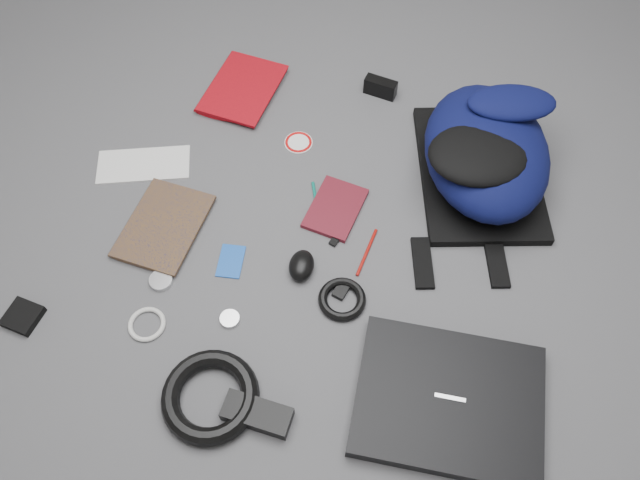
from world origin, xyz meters
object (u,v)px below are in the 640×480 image
(laptop, at_px, (448,401))
(dvd_case, at_px, (335,208))
(pouch, at_px, (23,316))
(mouse, at_px, (301,265))
(backpack, at_px, (486,151))
(power_brick, at_px, (257,414))
(compact_camera, at_px, (380,87))
(textbook_red, at_px, (213,81))
(comic_book, at_px, (132,217))

(laptop, bearing_deg, dvd_case, 126.25)
(dvd_case, distance_m, pouch, 0.78)
(laptop, height_order, mouse, mouse)
(pouch, bearing_deg, mouse, 27.92)
(backpack, xyz_separation_m, power_brick, (-0.34, -0.77, -0.08))
(compact_camera, bearing_deg, dvd_case, -84.47)
(backpack, bearing_deg, laptop, -104.29)
(textbook_red, xyz_separation_m, mouse, (0.44, -0.52, 0.01))
(compact_camera, xyz_separation_m, power_brick, (-0.02, -0.99, -0.01))
(textbook_red, xyz_separation_m, compact_camera, (0.48, 0.10, 0.01))
(mouse, distance_m, power_brick, 0.36)
(textbook_red, relative_size, comic_book, 1.03)
(backpack, height_order, power_brick, backpack)
(dvd_case, xyz_separation_m, power_brick, (-0.01, -0.56, 0.01))
(laptop, distance_m, power_brick, 0.41)
(backpack, xyz_separation_m, comic_book, (-0.82, -0.39, -0.09))
(textbook_red, bearing_deg, dvd_case, -31.16)
(backpack, height_order, dvd_case, backpack)
(textbook_red, relative_size, compact_camera, 2.74)
(power_brick, bearing_deg, compact_camera, 89.32)
(power_brick, bearing_deg, mouse, 93.47)
(power_brick, bearing_deg, comic_book, 141.80)
(laptop, bearing_deg, textbook_red, 133.03)
(comic_book, height_order, power_brick, power_brick)
(dvd_case, relative_size, mouse, 2.01)
(laptop, xyz_separation_m, pouch, (-0.97, -0.08, -0.01))
(compact_camera, xyz_separation_m, pouch, (-0.62, -0.93, -0.02))
(backpack, relative_size, textbook_red, 1.90)
(dvd_case, relative_size, power_brick, 1.17)
(power_brick, bearing_deg, laptop, 21.37)
(laptop, xyz_separation_m, textbook_red, (-0.83, 0.74, -0.01))
(backpack, bearing_deg, dvd_case, -164.57)
(laptop, distance_m, mouse, 0.45)
(compact_camera, distance_m, mouse, 0.62)
(textbook_red, distance_m, pouch, 0.83)
(textbook_red, relative_size, power_brick, 1.74)
(textbook_red, bearing_deg, mouse, -46.12)
(laptop, xyz_separation_m, comic_book, (-0.85, 0.24, -0.01))
(laptop, height_order, compact_camera, compact_camera)
(comic_book, bearing_deg, compact_camera, 52.57)
(backpack, bearing_deg, compact_camera, 128.82)
(backpack, distance_m, dvd_case, 0.41)
(comic_book, distance_m, compact_camera, 0.78)
(backpack, height_order, textbook_red, backpack)
(backpack, height_order, mouse, backpack)
(laptop, height_order, textbook_red, laptop)
(laptop, relative_size, dvd_case, 2.31)
(compact_camera, height_order, mouse, compact_camera)
(backpack, xyz_separation_m, dvd_case, (-0.33, -0.22, -0.09))
(textbook_red, bearing_deg, pouch, -95.90)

